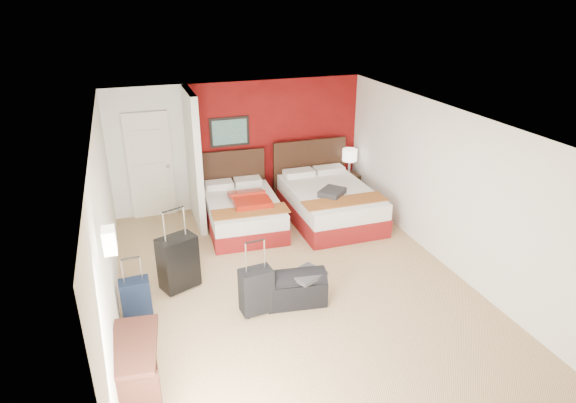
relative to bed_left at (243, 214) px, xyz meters
name	(u,v)px	position (x,y,z in m)	size (l,w,h in m)	color
ground	(293,284)	(0.24, -2.10, -0.28)	(6.50, 6.50, 0.00)	#D0B080
room_walls	(180,185)	(-1.16, -0.68, 0.98)	(5.02, 6.52, 2.50)	white
red_accent_panel	(276,142)	(0.99, 1.13, 0.97)	(3.50, 0.04, 2.50)	maroon
partition_wall	(194,160)	(-0.76, 0.51, 0.97)	(0.12, 1.20, 2.50)	silver
entry_door	(150,166)	(-1.51, 1.10, 0.75)	(0.82, 0.06, 2.05)	silver
bed_left	(243,214)	(0.00, 0.00, 0.00)	(1.30, 1.85, 0.56)	silver
bed_right	(330,204)	(1.65, -0.20, 0.04)	(1.49, 2.13, 0.64)	white
red_suitcase_open	(249,199)	(0.10, -0.10, 0.33)	(0.65, 0.89, 0.11)	#9D1B0D
jacket_bundle	(332,192)	(1.55, -0.50, 0.42)	(0.47, 0.37, 0.11)	#323236
nightstand	(348,186)	(2.45, 0.68, -0.01)	(0.38, 0.38, 0.53)	#312010
table_lamp	(349,162)	(2.45, 0.68, 0.52)	(0.30, 0.30, 0.54)	silver
suitcase_black	(178,264)	(-1.38, -1.66, 0.12)	(0.54, 0.34, 0.80)	black
suitcase_charcoal	(256,292)	(-0.47, -2.60, 0.04)	(0.43, 0.27, 0.64)	black
suitcase_navy	(136,300)	(-2.02, -2.18, -0.01)	(0.39, 0.24, 0.54)	black
duffel_bag	(295,289)	(0.12, -2.55, -0.07)	(0.83, 0.45, 0.42)	black
jacket_draped	(307,274)	(0.27, -2.60, 0.17)	(0.45, 0.38, 0.06)	#37373C
desk	(138,373)	(-2.06, -3.73, 0.11)	(0.46, 0.92, 0.77)	black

